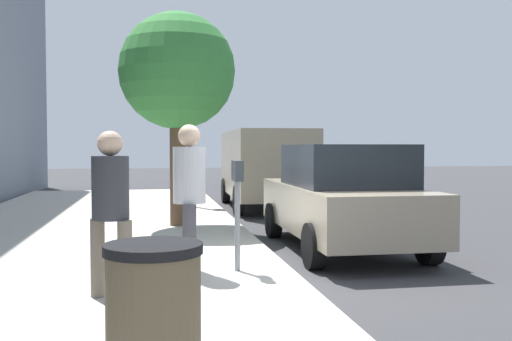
{
  "coord_description": "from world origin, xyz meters",
  "views": [
    {
      "loc": [
        -7.48,
        1.78,
        1.73
      ],
      "look_at": [
        0.4,
        0.34,
        1.4
      ],
      "focal_mm": 39.76,
      "sensor_mm": 36.0,
      "label": 1
    }
  ],
  "objects_px": {
    "parking_meter": "(237,191)",
    "parked_sedan_near": "(342,197)",
    "pedestrian_at_meter": "(189,185)",
    "pedestrian_bystander": "(111,201)",
    "parked_van_far": "(265,164)",
    "traffic_signal": "(187,116)",
    "trash_bin": "(154,328)",
    "street_tree": "(177,73)"
  },
  "relations": [
    {
      "from": "pedestrian_bystander",
      "to": "parked_sedan_near",
      "type": "height_order",
      "value": "pedestrian_bystander"
    },
    {
      "from": "parked_sedan_near",
      "to": "traffic_signal",
      "type": "height_order",
      "value": "traffic_signal"
    },
    {
      "from": "pedestrian_at_meter",
      "to": "parked_sedan_near",
      "type": "bearing_deg",
      "value": 43.5
    },
    {
      "from": "pedestrian_bystander",
      "to": "traffic_signal",
      "type": "distance_m",
      "value": 9.65
    },
    {
      "from": "street_tree",
      "to": "pedestrian_bystander",
      "type": "bearing_deg",
      "value": 170.34
    },
    {
      "from": "parked_van_far",
      "to": "parking_meter",
      "type": "bearing_deg",
      "value": 166.47
    },
    {
      "from": "pedestrian_at_meter",
      "to": "traffic_signal",
      "type": "height_order",
      "value": "traffic_signal"
    },
    {
      "from": "pedestrian_at_meter",
      "to": "street_tree",
      "type": "xyz_separation_m",
      "value": [
        4.44,
        -0.06,
        1.96
      ]
    },
    {
      "from": "pedestrian_at_meter",
      "to": "parked_sedan_near",
      "type": "height_order",
      "value": "pedestrian_at_meter"
    },
    {
      "from": "parking_meter",
      "to": "traffic_signal",
      "type": "relative_size",
      "value": 0.39
    },
    {
      "from": "parking_meter",
      "to": "parked_van_far",
      "type": "bearing_deg",
      "value": -13.53
    },
    {
      "from": "parked_sedan_near",
      "to": "street_tree",
      "type": "distance_m",
      "value": 4.28
    },
    {
      "from": "street_tree",
      "to": "traffic_signal",
      "type": "xyz_separation_m",
      "value": [
        3.96,
        -0.44,
        -0.64
      ]
    },
    {
      "from": "parking_meter",
      "to": "trash_bin",
      "type": "distance_m",
      "value": 3.91
    },
    {
      "from": "street_tree",
      "to": "traffic_signal",
      "type": "distance_m",
      "value": 4.03
    },
    {
      "from": "parking_meter",
      "to": "pedestrian_bystander",
      "type": "distance_m",
      "value": 1.85
    },
    {
      "from": "pedestrian_bystander",
      "to": "parked_van_far",
      "type": "relative_size",
      "value": 0.33
    },
    {
      "from": "parking_meter",
      "to": "pedestrian_bystander",
      "type": "bearing_deg",
      "value": 126.4
    },
    {
      "from": "parking_meter",
      "to": "trash_bin",
      "type": "bearing_deg",
      "value": 164.12
    },
    {
      "from": "street_tree",
      "to": "parked_van_far",
      "type": "bearing_deg",
      "value": -31.92
    },
    {
      "from": "parked_van_far",
      "to": "traffic_signal",
      "type": "bearing_deg",
      "value": 96.72
    },
    {
      "from": "parking_meter",
      "to": "pedestrian_at_meter",
      "type": "relative_size",
      "value": 0.76
    },
    {
      "from": "traffic_signal",
      "to": "trash_bin",
      "type": "height_order",
      "value": "traffic_signal"
    },
    {
      "from": "pedestrian_at_meter",
      "to": "trash_bin",
      "type": "relative_size",
      "value": 1.84
    },
    {
      "from": "parked_sedan_near",
      "to": "pedestrian_at_meter",
      "type": "bearing_deg",
      "value": 126.63
    },
    {
      "from": "traffic_signal",
      "to": "trash_bin",
      "type": "xyz_separation_m",
      "value": [
        -12.08,
        0.95,
        -1.92
      ]
    },
    {
      "from": "parking_meter",
      "to": "street_tree",
      "type": "xyz_separation_m",
      "value": [
        4.39,
        0.56,
        2.05
      ]
    },
    {
      "from": "parked_van_far",
      "to": "trash_bin",
      "type": "height_order",
      "value": "parked_van_far"
    },
    {
      "from": "parking_meter",
      "to": "pedestrian_bystander",
      "type": "xyz_separation_m",
      "value": [
        -1.1,
        1.49,
        0.01
      ]
    },
    {
      "from": "parking_meter",
      "to": "parked_sedan_near",
      "type": "xyz_separation_m",
      "value": [
        1.95,
        -2.07,
        -0.27
      ]
    },
    {
      "from": "pedestrian_at_meter",
      "to": "pedestrian_bystander",
      "type": "relative_size",
      "value": 1.06
    },
    {
      "from": "parking_meter",
      "to": "parked_sedan_near",
      "type": "bearing_deg",
      "value": -46.77
    },
    {
      "from": "pedestrian_bystander",
      "to": "trash_bin",
      "type": "bearing_deg",
      "value": -130.97
    },
    {
      "from": "parking_meter",
      "to": "parked_sedan_near",
      "type": "height_order",
      "value": "parked_sedan_near"
    },
    {
      "from": "pedestrian_at_meter",
      "to": "street_tree",
      "type": "relative_size",
      "value": 0.44
    },
    {
      "from": "parked_van_far",
      "to": "street_tree",
      "type": "relative_size",
      "value": 1.23
    },
    {
      "from": "pedestrian_bystander",
      "to": "parked_sedan_near",
      "type": "xyz_separation_m",
      "value": [
        3.04,
        -3.56,
        -0.28
      ]
    },
    {
      "from": "pedestrian_at_meter",
      "to": "traffic_signal",
      "type": "distance_m",
      "value": 8.51
    },
    {
      "from": "parked_sedan_near",
      "to": "parked_van_far",
      "type": "xyz_separation_m",
      "value": [
        6.66,
        -0.0,
        0.36
      ]
    },
    {
      "from": "pedestrian_bystander",
      "to": "traffic_signal",
      "type": "relative_size",
      "value": 0.49
    },
    {
      "from": "pedestrian_bystander",
      "to": "parked_van_far",
      "type": "height_order",
      "value": "parked_van_far"
    },
    {
      "from": "traffic_signal",
      "to": "trash_bin",
      "type": "bearing_deg",
      "value": 175.51
    }
  ]
}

